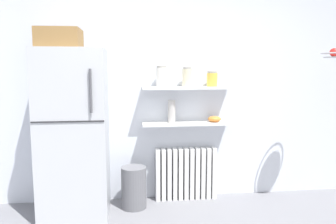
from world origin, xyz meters
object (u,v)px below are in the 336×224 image
vase (172,112)px  refrigerator (73,129)px  shelf_bowl (215,119)px  trash_bin (134,187)px  storage_jar_0 (161,77)px  radiator (186,174)px  storage_jar_1 (187,77)px  storage_jar_2 (212,79)px

vase → refrigerator: bearing=-168.7°
refrigerator → vase: 1.06m
shelf_bowl → trash_bin: size_ratio=0.33×
storage_jar_0 → shelf_bowl: 0.76m
storage_jar_0 → radiator: bearing=6.1°
storage_jar_0 → storage_jar_1: size_ratio=1.07×
storage_jar_2 → shelf_bowl: 0.45m
storage_jar_2 → radiator: bearing=173.9°
storage_jar_0 → storage_jar_2: size_ratio=1.35×
storage_jar_0 → storage_jar_2: bearing=0.0°
refrigerator → radiator: bearing=11.1°
storage_jar_0 → trash_bin: bearing=-153.9°
storage_jar_0 → shelf_bowl: bearing=0.0°
refrigerator → shelf_bowl: bearing=7.7°
storage_jar_0 → vase: 0.40m
storage_jar_2 → vase: (-0.45, 0.00, -0.35)m
storage_jar_1 → storage_jar_2: bearing=0.0°
storage_jar_0 → vase: storage_jar_0 is taller
vase → storage_jar_2: bearing=-0.0°
storage_jar_0 → storage_jar_2: (0.56, 0.00, -0.03)m
refrigerator → trash_bin: size_ratio=4.18×
shelf_bowl → storage_jar_1: bearing=-180.0°
storage_jar_1 → shelf_bowl: storage_jar_1 is taller
storage_jar_1 → storage_jar_2: (0.28, 0.00, -0.02)m
radiator → vase: bearing=-169.9°
storage_jar_0 → storage_jar_1: 0.28m
vase → trash_bin: vase is taller
radiator → vase: vase is taller
vase → trash_bin: 0.91m
storage_jar_0 → storage_jar_1: (0.28, 0.00, -0.01)m
refrigerator → storage_jar_1: size_ratio=8.84×
storage_jar_0 → storage_jar_1: storage_jar_0 is taller
storage_jar_1 → storage_jar_2: storage_jar_1 is taller
storage_jar_1 → trash_bin: storage_jar_1 is taller
vase → radiator: bearing=10.1°
refrigerator → radiator: refrigerator is taller
storage_jar_0 → shelf_bowl: size_ratio=1.54×
storage_jar_2 → vase: size_ratio=0.67×
refrigerator → shelf_bowl: (1.51, 0.20, 0.04)m
storage_jar_0 → shelf_bowl: storage_jar_0 is taller
refrigerator → vase: (1.03, 0.20, 0.13)m
shelf_bowl → storage_jar_2: bearing=-180.0°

